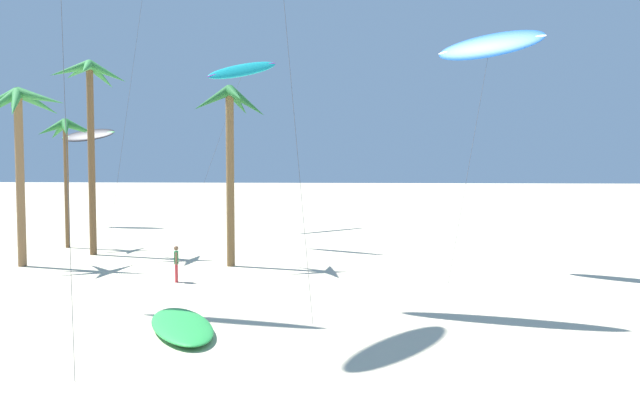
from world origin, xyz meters
The scene contains 9 objects.
palm_tree_1 centered at (-18.24, 30.45, 7.48)m, with size 5.41×5.05×9.24m.
palm_tree_2 centered at (-16.19, 34.95, 8.89)m, with size 4.29×4.40×11.21m.
palm_tree_3 centered at (-18.92, 38.05, 6.77)m, with size 3.37×3.47×8.06m.
palm_tree_4 centered at (-7.37, 31.16, 7.35)m, with size 3.81×4.19×9.35m.
flying_kite_3 centered at (-10.08, 51.38, 12.56)m, with size 6.62×6.36×13.98m.
flying_kite_4 centered at (5.54, 29.98, 11.03)m, with size 5.14×5.57×11.91m.
flying_kite_7 centered at (-22.93, 51.84, 7.44)m, with size 6.23×10.23×8.25m.
grounded_kite_0 centered at (-6.42, 17.32, 0.19)m, with size 3.79×5.75×0.37m.
person_near_left centered at (-8.97, 26.30, 0.91)m, with size 0.27×0.50×1.65m.
Camera 1 is at (-0.54, -5.24, 5.66)m, focal length 40.01 mm.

